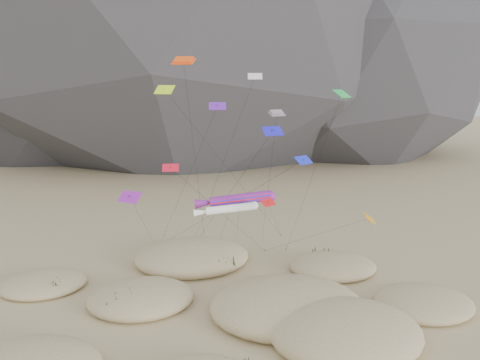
# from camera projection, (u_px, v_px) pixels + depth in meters

# --- Properties ---
(ground) EXTENTS (500.00, 500.00, 0.00)m
(ground) POSITION_uv_depth(u_px,v_px,m) (246.00, 327.00, 46.24)
(ground) COLOR #CCB789
(ground) RESTS_ON ground
(dunes) EXTENTS (51.68, 37.91, 4.14)m
(dunes) POSITION_uv_depth(u_px,v_px,m) (233.00, 304.00, 49.35)
(dunes) COLOR #CCB789
(dunes) RESTS_ON ground
(dune_grass) EXTENTS (40.55, 28.23, 1.45)m
(dune_grass) POSITION_uv_depth(u_px,v_px,m) (236.00, 305.00, 48.91)
(dune_grass) COLOR black
(dune_grass) RESTS_ON ground
(kite_stakes) EXTENTS (19.46, 6.57, 0.30)m
(kite_stakes) POSITION_uv_depth(u_px,v_px,m) (226.00, 245.00, 68.77)
(kite_stakes) COLOR #3F2D1E
(kite_stakes) RESTS_ON ground
(rainbow_tube_kite) EXTENTS (9.32, 18.35, 11.68)m
(rainbow_tube_kite) POSITION_uv_depth(u_px,v_px,m) (237.00, 200.00, 53.09)
(rainbow_tube_kite) COLOR #FF1A2B
(rainbow_tube_kite) RESTS_ON ground
(white_tube_kite) EXTENTS (7.21, 18.17, 10.78)m
(white_tube_kite) POSITION_uv_depth(u_px,v_px,m) (228.00, 209.00, 51.37)
(white_tube_kite) COLOR white
(white_tube_kite) RESTS_ON ground
(orange_parafoil) EXTENTS (4.72, 14.38, 26.46)m
(orange_parafoil) POSITION_uv_depth(u_px,v_px,m) (184.00, 64.00, 50.51)
(orange_parafoil) COLOR #FF480D
(orange_parafoil) RESTS_ON ground
(multi_parafoil) EXTENTS (2.92, 15.48, 20.72)m
(multi_parafoil) POSITION_uv_depth(u_px,v_px,m) (277.00, 116.00, 52.49)
(multi_parafoil) COLOR red
(multi_parafoil) RESTS_ON ground
(delta_kites) EXTENTS (28.79, 22.08, 24.75)m
(delta_kites) POSITION_uv_depth(u_px,v_px,m) (253.00, 148.00, 52.83)
(delta_kites) COLOR green
(delta_kites) RESTS_ON ground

